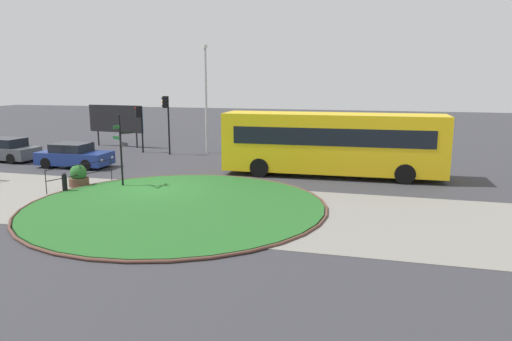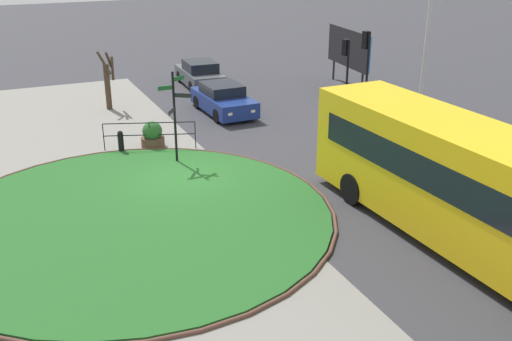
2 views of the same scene
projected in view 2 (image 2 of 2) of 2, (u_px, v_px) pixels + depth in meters
ground at (182, 179)px, 20.64m from camera, size 120.00×120.00×0.00m
sidewalk_paving at (121, 189)px, 19.82m from camera, size 32.00×7.76×0.02m
grass_island at (134, 217)px, 17.79m from camera, size 11.83×11.83×0.10m
grass_kerb_ring at (134, 217)px, 17.79m from camera, size 12.14×12.14×0.11m
signpost_directional at (175, 111)px, 21.32m from camera, size 1.06×1.11×3.46m
bollard_foreground at (121, 142)px, 22.95m from camera, size 0.22×0.22×0.91m
railing_grass_edge at (149, 132)px, 23.24m from camera, size 1.22×3.40×1.11m
bus_yellow at (470, 187)px, 15.58m from camera, size 11.44×2.76×3.29m
car_near_lane at (223, 100)px, 28.01m from camera, size 4.22×1.96×1.39m
car_far_lane at (200, 74)px, 32.97m from camera, size 4.34×2.03×1.43m
traffic_light_near at (366, 55)px, 26.61m from camera, size 0.48×0.31×3.93m
traffic_light_far at (346, 57)px, 28.81m from camera, size 0.48×0.31×3.21m
lamppost_tall at (427, 37)px, 24.77m from camera, size 0.32×0.32×7.28m
billboard_left at (349, 49)px, 32.41m from camera, size 4.73×0.62×3.13m
planter_near_signpost at (153, 136)px, 23.61m from camera, size 0.92×0.92×1.05m
street_tree_bare at (108, 82)px, 28.32m from camera, size 0.75×0.85×2.86m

